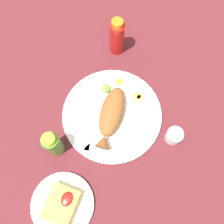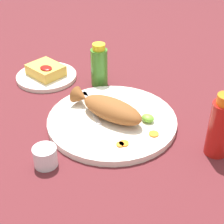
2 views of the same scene
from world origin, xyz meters
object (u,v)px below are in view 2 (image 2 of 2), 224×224
Objects in this scene: fork_near at (90,105)px; salt_cup at (45,157)px; hot_sauce_bottle_green at (99,66)px; fried_fish at (108,108)px; hot_sauce_bottle_red at (220,127)px; fork_far at (104,100)px; side_plate_fries at (47,77)px; main_plate at (112,121)px.

salt_cup is at bearing 139.69° from fork_near.
fried_fish is at bearing -38.62° from hot_sauce_bottle_green.
fried_fish is 1.40× the size of hot_sauce_bottle_red.
hot_sauce_bottle_green is (-0.17, 0.14, 0.02)m from fried_fish.
hot_sauce_bottle_red reaches higher than fork_far.
hot_sauce_bottle_red is 0.46m from hot_sauce_bottle_green.
fork_far is 0.27m from side_plate_fries.
fork_far is at bearing -77.09° from fork_near.
main_plate is 0.24m from hot_sauce_bottle_green.
salt_cup is (0.18, -0.37, -0.05)m from hot_sauce_bottle_green.
side_plate_fries is at bearing -175.62° from hot_sauce_bottle_red.
salt_cup is at bearing 92.29° from fork_far.
hot_sauce_bottle_red is at bearing -138.90° from fork_near.
fork_far is at bearing 2.79° from side_plate_fries.
hot_sauce_bottle_red reaches higher than hot_sauce_bottle_green.
hot_sauce_bottle_red is 1.17× the size of hot_sauce_bottle_green.
side_plate_fries is at bearing -149.08° from hot_sauce_bottle_green.
hot_sauce_bottle_red is 0.43m from salt_cup.
fried_fish is 0.23m from salt_cup.
fried_fish is 4.09× the size of salt_cup.
fork_far is at bearing -38.91° from hot_sauce_bottle_green.
hot_sauce_bottle_green reaches higher than fork_near.
fried_fish is at bearing -154.75° from fork_near.
fork_far is at bearing 135.58° from fried_fish.
salt_cup is at bearing -90.43° from main_plate.
fork_near is 0.26m from side_plate_fries.
fork_near is at bearing 170.62° from fried_fish.
salt_cup is 0.44m from side_plate_fries.
hot_sauce_bottle_red is at bearing 10.70° from fried_fish.
hot_sauce_bottle_green is at bearing 143.64° from main_plate.
hot_sauce_bottle_green is (-0.09, 0.13, 0.05)m from fork_near.
salt_cup is (-0.28, -0.32, -0.06)m from hot_sauce_bottle_red.
fried_fish is 1.39× the size of fork_near.
fork_near is 0.38m from hot_sauce_bottle_red.
hot_sauce_bottle_red is 2.91× the size of salt_cup.
main_plate is at bearing -6.37° from side_plate_fries.
main_plate is 2.14× the size of fork_near.
fried_fish reaches higher than fork_far.
fork_near is 1.18× the size of hot_sauce_bottle_green.
fork_near is (-0.09, 0.00, 0.01)m from main_plate.
hot_sauce_bottle_red is at bearing 49.05° from salt_cup.
fork_near is at bearing -167.27° from hot_sauce_bottle_red.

